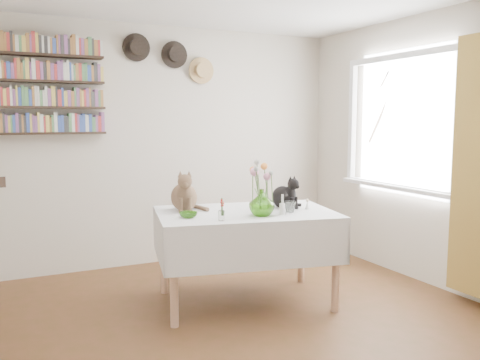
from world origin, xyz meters
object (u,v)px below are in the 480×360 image
flower_vase (262,203)px  black_cat (283,191)px  bookshelf_unit (49,86)px  dining_table (246,234)px  tabby_cat (184,190)px

flower_vase → black_cat: bearing=35.5°
black_cat → bookshelf_unit: 2.40m
dining_table → tabby_cat: (-0.44, 0.27, 0.37)m
tabby_cat → bookshelf_unit: bookshelf_unit is taller
tabby_cat → black_cat: 0.84m
dining_table → bookshelf_unit: bearing=133.7°
tabby_cat → bookshelf_unit: 1.71m
black_cat → bookshelf_unit: size_ratio=0.29×
dining_table → black_cat: bearing=1.5°
tabby_cat → flower_vase: size_ratio=1.66×
dining_table → flower_vase: flower_vase is taller
tabby_cat → flower_vase: 0.69m
tabby_cat → flower_vase: (0.47, -0.50, -0.07)m
tabby_cat → black_cat: size_ratio=1.21×
dining_table → flower_vase: bearing=-83.4°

